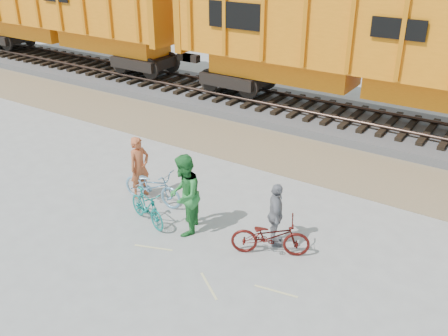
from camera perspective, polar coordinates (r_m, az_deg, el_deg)
The scene contains 12 objects.
ground at distance 11.43m, azimuth -1.58°, elevation -8.78°, with size 120.00×120.00×0.00m, color #9E9E99.
gravel_strip at distance 15.66m, azimuth 10.02°, elevation 0.93°, with size 120.00×3.00×0.02m, color #907A59.
ballast_bed at distance 18.65m, azimuth 14.52°, elevation 5.07°, with size 120.00×4.00×0.30m, color slate.
track at distance 18.55m, azimuth 14.63°, elevation 6.00°, with size 120.00×2.60×0.24m.
hopper_car_left at distance 26.53m, azimuth -17.79°, elevation 17.06°, with size 14.00×3.13×4.65m.
hopper_car_center at distance 17.85m, azimuth 15.92°, elevation 13.58°, with size 14.00×3.13×4.65m.
bicycle_blue at distance 13.00m, azimuth -8.18°, elevation -2.06°, with size 0.62×1.79×0.94m, color #71A4C4.
bicycle_teal at distance 12.14m, azimuth -8.81°, elevation -4.41°, with size 0.41×1.47×0.88m, color #0F736B.
bicycle_maroon at distance 10.95m, azimuth 5.33°, elevation -7.77°, with size 0.60×1.72×0.90m, color #490F0C.
person_solo at distance 13.21m, azimuth -9.64°, elevation 0.08°, with size 0.61×0.40×1.67m, color #B25530.
person_man at distance 11.43m, azimuth -4.57°, elevation -3.10°, with size 0.95×0.74×1.95m, color #297F35.
person_woman at distance 11.13m, azimuth 5.93°, elevation -5.35°, with size 0.88×0.37×1.51m, color gray.
Camera 1 is at (5.46, -7.68, 6.47)m, focal length 40.00 mm.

